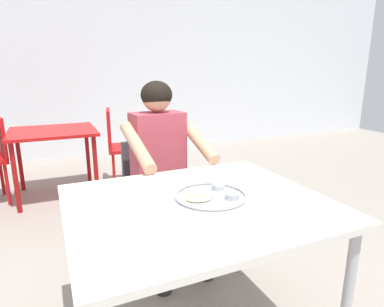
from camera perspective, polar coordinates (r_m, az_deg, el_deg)
back_wall at (r=5.26m, az=-19.28°, el=17.98°), size 12.00×0.12×3.40m
table_foreground at (r=1.48m, az=1.05°, el=-10.92°), size 1.11×0.94×0.75m
thali_tray at (r=1.48m, az=3.38°, el=-7.32°), size 0.33×0.33×0.03m
chair_foreground at (r=2.41m, az=-6.87°, el=-5.94°), size 0.42×0.45×0.81m
diner_foreground at (r=2.14m, az=-5.05°, el=-1.15°), size 0.52×0.57×1.24m
table_background_red at (r=3.65m, az=-23.13°, el=2.42°), size 0.84×0.78×0.71m
chair_red_right at (r=3.79m, az=-12.73°, el=2.04°), size 0.46×0.50×0.89m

